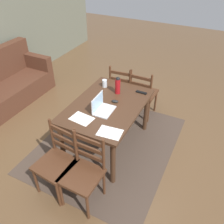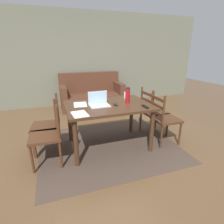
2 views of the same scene
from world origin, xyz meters
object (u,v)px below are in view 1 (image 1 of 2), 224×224
object	(u,v)px
computer_mouse	(115,101)
couch	(5,85)
dining_table	(107,110)
chair_left_far	(57,162)
chair_left_near	(83,173)
chair_right_near	(142,94)
tv_remote	(141,92)
chair_right_far	(123,89)
water_bottle	(118,85)
drinking_glass	(105,83)
laptop	(101,107)

from	to	relation	value
computer_mouse	couch	bearing A→B (deg)	73.64
dining_table	couch	distance (m)	2.42
chair_left_far	couch	distance (m)	2.52
computer_mouse	chair_left_near	bearing A→B (deg)	172.93
chair_right_near	tv_remote	xyz separation A→B (m)	(-0.48, -0.14, 0.32)
chair_right_far	water_bottle	bearing A→B (deg)	-163.44
chair_left_near	computer_mouse	xyz separation A→B (m)	(1.09, 0.12, 0.33)
chair_right_near	water_bottle	size ratio (longest dim) A/B	3.45
chair_right_near	couch	xyz separation A→B (m)	(-0.75, 2.58, -0.11)
chair_left_far	drinking_glass	world-z (taller)	chair_left_far
water_bottle	couch	bearing A→B (deg)	92.68
chair_right_far	tv_remote	xyz separation A→B (m)	(-0.48, -0.52, 0.32)
dining_table	chair_right_far	size ratio (longest dim) A/B	1.47
computer_mouse	drinking_glass	bearing A→B (deg)	33.02
dining_table	laptop	xyz separation A→B (m)	(-0.16, 0.00, 0.16)
chair_right_near	tv_remote	world-z (taller)	chair_right_near
computer_mouse	laptop	bearing A→B (deg)	150.56
laptop	tv_remote	bearing A→B (deg)	-26.03
chair_left_far	couch	size ratio (longest dim) A/B	0.53
water_bottle	drinking_glass	xyz separation A→B (m)	(0.08, 0.27, -0.08)
dining_table	tv_remote	distance (m)	0.62
couch	laptop	xyz separation A→B (m)	(-0.40, -2.39, 0.48)
chair_left_far	chair_right_far	bearing A→B (deg)	0.04
chair_left_far	laptop	size ratio (longest dim) A/B	2.90
chair_left_far	chair_right_near	bearing A→B (deg)	-10.85
chair_left_near	couch	xyz separation A→B (m)	(1.22, 2.58, -0.11)
chair_right_far	computer_mouse	bearing A→B (deg)	-163.47
chair_left_far	tv_remote	distance (m)	1.62
couch	chair_left_near	bearing A→B (deg)	-115.36
chair_right_far	couch	xyz separation A→B (m)	(-0.75, 2.20, -0.11)
chair_right_far	computer_mouse	distance (m)	0.98
chair_right_near	laptop	size ratio (longest dim) A/B	2.90
chair_left_far	chair_right_near	size ratio (longest dim) A/B	1.00
chair_right_near	drinking_glass	xyz separation A→B (m)	(-0.56, 0.46, 0.37)
chair_left_far	chair_right_near	distance (m)	2.01
tv_remote	drinking_glass	bearing A→B (deg)	-81.63
water_bottle	laptop	bearing A→B (deg)	179.47
water_bottle	drinking_glass	size ratio (longest dim) A/B	2.28
chair_left_far	water_bottle	bearing A→B (deg)	-8.09
chair_left_near	couch	distance (m)	2.86
chair_left_near	chair_right_near	bearing A→B (deg)	0.05
chair_left_near	computer_mouse	size ratio (longest dim) A/B	9.50
chair_right_far	couch	distance (m)	2.33
dining_table	water_bottle	size ratio (longest dim) A/B	5.09
tv_remote	chair_right_far	bearing A→B (deg)	-132.25
chair_right_far	chair_left_far	bearing A→B (deg)	-179.96
dining_table	laptop	world-z (taller)	laptop
couch	drinking_glass	bearing A→B (deg)	-84.74
dining_table	water_bottle	bearing A→B (deg)	-0.35
drinking_glass	computer_mouse	xyz separation A→B (m)	(-0.33, -0.34, -0.04)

